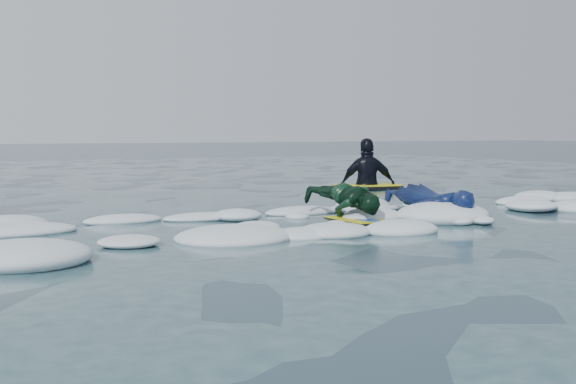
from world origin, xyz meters
name	(u,v)px	position (x,y,z in m)	size (l,w,h in m)	color
ground	(363,230)	(0.00, 0.00, 0.00)	(120.00, 120.00, 0.00)	#19293C
foam_band	(319,220)	(0.00, 1.03, 0.00)	(12.00, 3.10, 0.30)	silver
prone_woman_unit	(433,201)	(1.44, 0.64, 0.20)	(0.89, 1.60, 0.40)	black
prone_child_unit	(349,202)	(0.24, 0.72, 0.24)	(0.63, 1.23, 0.47)	black
waiting_rider_unit	(368,186)	(3.07, 4.81, 0.06)	(1.27, 0.78, 1.82)	black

